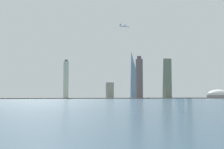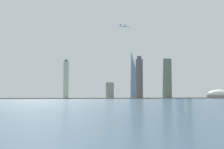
{
  "view_description": "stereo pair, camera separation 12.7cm",
  "coord_description": "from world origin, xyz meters",
  "px_view_note": "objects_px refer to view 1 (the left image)",
  "views": [
    {
      "loc": [
        -274.32,
        -462.69,
        11.08
      ],
      "look_at": [
        -25.61,
        435.59,
        79.49
      ],
      "focal_mm": 45.2,
      "sensor_mm": 36.0,
      "label": 1
    },
    {
      "loc": [
        -274.2,
        -462.72,
        11.08
      ],
      "look_at": [
        -25.61,
        435.59,
        79.49
      ],
      "focal_mm": 45.2,
      "sensor_mm": 36.0,
      "label": 2
    }
  ],
  "objects_px": {
    "stadium_dome": "(217,95)",
    "boat_0": "(148,98)",
    "channel_buoy_0": "(145,99)",
    "airplane": "(124,26)",
    "skyscraper_5": "(167,78)",
    "skyscraper_0": "(139,78)",
    "skyscraper_7": "(181,75)",
    "skyscraper_3": "(66,80)",
    "boat_1": "(205,98)",
    "channel_buoy_1": "(66,100)",
    "skyscraper_4": "(178,89)",
    "skyscraper_1": "(167,86)",
    "skyscraper_2": "(110,90)",
    "observation_tower": "(189,53)",
    "skyscraper_6": "(133,75)"
  },
  "relations": [
    {
      "from": "skyscraper_1",
      "to": "boat_1",
      "type": "distance_m",
      "value": 292.06
    },
    {
      "from": "stadium_dome",
      "to": "skyscraper_3",
      "type": "xyz_separation_m",
      "value": [
        -536.44,
        48.15,
        51.27
      ]
    },
    {
      "from": "skyscraper_0",
      "to": "observation_tower",
      "type": "bearing_deg",
      "value": 10.06
    },
    {
      "from": "boat_1",
      "to": "skyscraper_4",
      "type": "bearing_deg",
      "value": -129.97
    },
    {
      "from": "skyscraper_1",
      "to": "skyscraper_4",
      "type": "xyz_separation_m",
      "value": [
        29.79,
        -34.46,
        -15.02
      ]
    },
    {
      "from": "channel_buoy_1",
      "to": "skyscraper_3",
      "type": "bearing_deg",
      "value": 84.03
    },
    {
      "from": "boat_1",
      "to": "skyscraper_3",
      "type": "bearing_deg",
      "value": -58.69
    },
    {
      "from": "stadium_dome",
      "to": "skyscraper_3",
      "type": "bearing_deg",
      "value": 174.87
    },
    {
      "from": "observation_tower",
      "to": "skyscraper_7",
      "type": "xyz_separation_m",
      "value": [
        -42.2,
        -14.68,
        -81.57
      ]
    },
    {
      "from": "channel_buoy_0",
      "to": "airplane",
      "type": "xyz_separation_m",
      "value": [
        -1.25,
        164.22,
        231.25
      ]
    },
    {
      "from": "airplane",
      "to": "channel_buoy_0",
      "type": "bearing_deg",
      "value": -92.6
    },
    {
      "from": "observation_tower",
      "to": "channel_buoy_0",
      "type": "distance_m",
      "value": 407.13
    },
    {
      "from": "skyscraper_3",
      "to": "skyscraper_4",
      "type": "distance_m",
      "value": 428.29
    },
    {
      "from": "skyscraper_0",
      "to": "skyscraper_7",
      "type": "relative_size",
      "value": 0.82
    },
    {
      "from": "skyscraper_1",
      "to": "boat_0",
      "type": "xyz_separation_m",
      "value": [
        -153.77,
        -183.07,
        -46.09
      ]
    },
    {
      "from": "skyscraper_3",
      "to": "boat_0",
      "type": "relative_size",
      "value": 12.11
    },
    {
      "from": "skyscraper_2",
      "to": "skyscraper_3",
      "type": "distance_m",
      "value": 163.04
    },
    {
      "from": "skyscraper_1",
      "to": "boat_0",
      "type": "relative_size",
      "value": 9.36
    },
    {
      "from": "skyscraper_2",
      "to": "boat_1",
      "type": "bearing_deg",
      "value": -48.87
    },
    {
      "from": "skyscraper_6",
      "to": "skyscraper_7",
      "type": "height_order",
      "value": "skyscraper_7"
    },
    {
      "from": "skyscraper_1",
      "to": "skyscraper_2",
      "type": "bearing_deg",
      "value": -170.6
    },
    {
      "from": "skyscraper_5",
      "to": "skyscraper_2",
      "type": "bearing_deg",
      "value": 165.85
    },
    {
      "from": "skyscraper_6",
      "to": "skyscraper_7",
      "type": "distance_m",
      "value": 175.39
    },
    {
      "from": "boat_1",
      "to": "airplane",
      "type": "height_order",
      "value": "airplane"
    },
    {
      "from": "stadium_dome",
      "to": "skyscraper_7",
      "type": "relative_size",
      "value": 0.52
    },
    {
      "from": "stadium_dome",
      "to": "skyscraper_5",
      "type": "height_order",
      "value": "skyscraper_5"
    },
    {
      "from": "skyscraper_0",
      "to": "skyscraper_1",
      "type": "distance_m",
      "value": 186.97
    },
    {
      "from": "skyscraper_3",
      "to": "airplane",
      "type": "distance_m",
      "value": 258.41
    },
    {
      "from": "stadium_dome",
      "to": "skyscraper_5",
      "type": "relative_size",
      "value": 0.58
    },
    {
      "from": "stadium_dome",
      "to": "airplane",
      "type": "distance_m",
      "value": 424.49
    },
    {
      "from": "skyscraper_0",
      "to": "airplane",
      "type": "height_order",
      "value": "airplane"
    },
    {
      "from": "stadium_dome",
      "to": "boat_1",
      "type": "height_order",
      "value": "stadium_dome"
    },
    {
      "from": "stadium_dome",
      "to": "skyscraper_1",
      "type": "xyz_separation_m",
      "value": [
        -140.26,
        116.2,
        37.12
      ]
    },
    {
      "from": "skyscraper_2",
      "to": "skyscraper_3",
      "type": "relative_size",
      "value": 0.44
    },
    {
      "from": "skyscraper_0",
      "to": "skyscraper_5",
      "type": "height_order",
      "value": "skyscraper_5"
    },
    {
      "from": "skyscraper_3",
      "to": "boat_1",
      "type": "xyz_separation_m",
      "value": [
        373.48,
        -219.49,
        -60.02
      ]
    },
    {
      "from": "stadium_dome",
      "to": "boat_0",
      "type": "relative_size",
      "value": 8.65
    },
    {
      "from": "observation_tower",
      "to": "skyscraper_0",
      "type": "bearing_deg",
      "value": -169.94
    },
    {
      "from": "observation_tower",
      "to": "boat_1",
      "type": "relative_size",
      "value": 32.21
    },
    {
      "from": "skyscraper_4",
      "to": "skyscraper_5",
      "type": "xyz_separation_m",
      "value": [
        -72.33,
        -54.75,
        37.52
      ]
    },
    {
      "from": "skyscraper_4",
      "to": "channel_buoy_0",
      "type": "distance_m",
      "value": 375.67
    },
    {
      "from": "skyscraper_4",
      "to": "channel_buoy_0",
      "type": "height_order",
      "value": "skyscraper_4"
    },
    {
      "from": "skyscraper_4",
      "to": "skyscraper_5",
      "type": "height_order",
      "value": "skyscraper_5"
    },
    {
      "from": "boat_0",
      "to": "skyscraper_5",
      "type": "bearing_deg",
      "value": 83.87
    },
    {
      "from": "skyscraper_3",
      "to": "boat_0",
      "type": "distance_m",
      "value": 275.0
    },
    {
      "from": "skyscraper_0",
      "to": "skyscraper_7",
      "type": "height_order",
      "value": "skyscraper_7"
    },
    {
      "from": "skyscraper_3",
      "to": "channel_buoy_1",
      "type": "bearing_deg",
      "value": -95.97
    },
    {
      "from": "skyscraper_6",
      "to": "boat_1",
      "type": "relative_size",
      "value": 14.69
    },
    {
      "from": "stadium_dome",
      "to": "skyscraper_3",
      "type": "height_order",
      "value": "skyscraper_3"
    },
    {
      "from": "skyscraper_6",
      "to": "skyscraper_5",
      "type": "bearing_deg",
      "value": -16.91
    }
  ]
}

